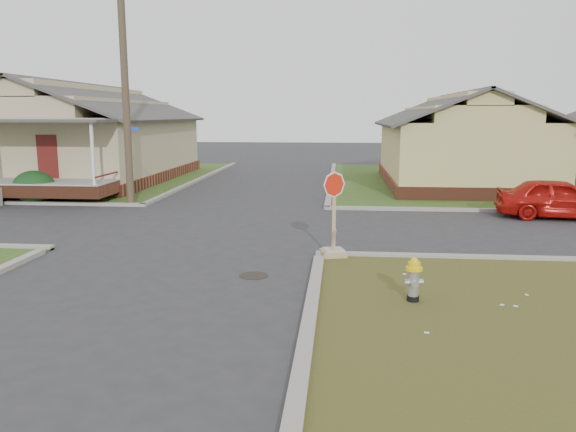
# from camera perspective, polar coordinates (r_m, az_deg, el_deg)

# --- Properties ---
(ground) EXTENTS (120.00, 120.00, 0.00)m
(ground) POSITION_cam_1_polar(r_m,az_deg,el_deg) (13.58, -12.42, -5.12)
(ground) COLOR #2B2B2D
(ground) RESTS_ON ground
(verge_far_left) EXTENTS (19.00, 19.00, 0.05)m
(verge_far_left) POSITION_cam_1_polar(r_m,az_deg,el_deg) (35.10, -23.83, 3.65)
(verge_far_left) COLOR #2B4D1B
(verge_far_left) RESTS_ON ground
(curbs) EXTENTS (80.00, 40.00, 0.12)m
(curbs) POSITION_cam_1_polar(r_m,az_deg,el_deg) (18.27, -7.66, -1.01)
(curbs) COLOR gray
(curbs) RESTS_ON ground
(manhole) EXTENTS (0.64, 0.64, 0.01)m
(manhole) POSITION_cam_1_polar(r_m,az_deg,el_deg) (12.60, -3.50, -6.07)
(manhole) COLOR black
(manhole) RESTS_ON ground
(corner_house) EXTENTS (10.10, 15.50, 5.30)m
(corner_house) POSITION_cam_1_polar(r_m,az_deg,el_deg) (32.39, -20.57, 7.39)
(corner_house) COLOR brown
(corner_house) RESTS_ON ground
(side_house_yellow) EXTENTS (7.60, 11.60, 4.70)m
(side_house_yellow) POSITION_cam_1_polar(r_m,az_deg,el_deg) (29.57, 17.06, 7.20)
(side_house_yellow) COLOR brown
(side_house_yellow) RESTS_ON ground
(utility_pole) EXTENTS (1.80, 0.28, 9.00)m
(utility_pole) POSITION_cam_1_polar(r_m,az_deg,el_deg) (22.93, -16.22, 12.67)
(utility_pole) COLOR #3D3123
(utility_pole) RESTS_ON ground
(fire_hydrant) EXTENTS (0.32, 0.32, 0.85)m
(fire_hydrant) POSITION_cam_1_polar(r_m,az_deg,el_deg) (10.93, 12.66, -6.09)
(fire_hydrant) COLOR black
(fire_hydrant) RESTS_ON ground
(stop_sign) EXTENTS (0.60, 0.59, 2.13)m
(stop_sign) POSITION_cam_1_polar(r_m,az_deg,el_deg) (14.06, 4.65, -2.24)
(stop_sign) COLOR tan
(stop_sign) RESTS_ON ground
(red_sedan) EXTENTS (4.27, 2.17, 1.39)m
(red_sedan) POSITION_cam_1_polar(r_m,az_deg,el_deg) (21.47, 25.80, 1.62)
(red_sedan) COLOR #B0110C
(red_sedan) RESTS_ON ground
(hedge_right) EXTENTS (1.58, 1.30, 1.21)m
(hedge_right) POSITION_cam_1_polar(r_m,az_deg,el_deg) (24.98, -24.39, 2.71)
(hedge_right) COLOR #153A15
(hedge_right) RESTS_ON verge_far_left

